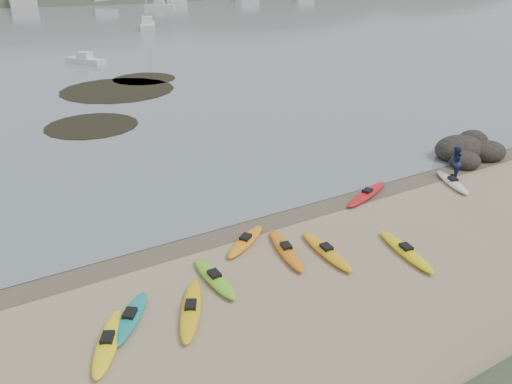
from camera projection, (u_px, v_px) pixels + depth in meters
ground at (256, 219)px, 24.80m from camera, size 600.00×600.00×0.00m
wet_sand at (259, 222)px, 24.57m from camera, size 60.00×60.00×0.00m
kayaks at (294, 252)px, 21.70m from camera, size 22.74×8.32×0.34m
person_east at (455, 163)px, 29.15m from camera, size 1.20×1.19×1.95m
rock_cluster at (468, 153)px, 32.71m from camera, size 5.25×3.86×1.76m
kelp_mats at (119, 94)px, 48.34m from camera, size 16.24×21.56×0.04m
moored_boats at (16, 30)px, 89.55m from camera, size 91.20×79.66×1.28m
far_hills at (96, 38)px, 201.32m from camera, size 550.00×135.00×80.00m
far_town at (12, 0)px, 140.11m from camera, size 199.00×5.00×4.00m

